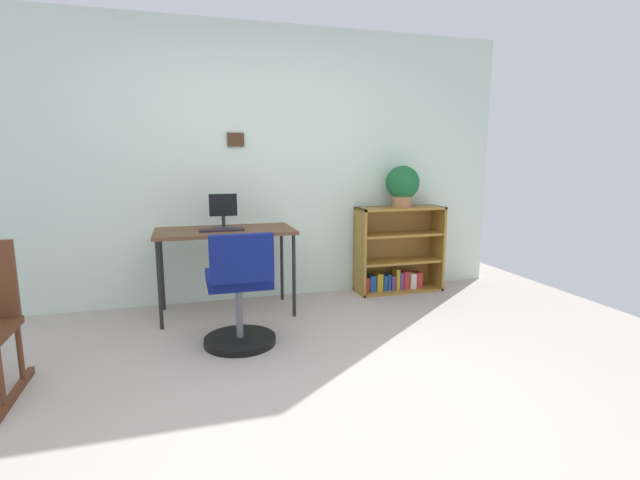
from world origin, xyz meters
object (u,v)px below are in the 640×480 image
at_px(desk, 225,236).
at_px(keyboard, 222,230).
at_px(office_chair, 240,297).
at_px(bookshelf_low, 397,254).
at_px(potted_plant_on_shelf, 402,185).
at_px(monitor, 223,211).

relative_size(desk, keyboard, 3.16).
height_order(keyboard, office_chair, office_chair).
xyz_separation_m(keyboard, office_chair, (0.05, -0.70, -0.38)).
bearing_deg(bookshelf_low, desk, -171.63).
distance_m(office_chair, potted_plant_on_shelf, 2.11).
bearing_deg(monitor, bookshelf_low, 5.92).
bearing_deg(potted_plant_on_shelf, desk, -173.54).
bearing_deg(keyboard, potted_plant_on_shelf, 8.98).
bearing_deg(keyboard, monitor, 78.79).
bearing_deg(bookshelf_low, potted_plant_on_shelf, -76.35).
bearing_deg(office_chair, desk, 91.55).
bearing_deg(potted_plant_on_shelf, bookshelf_low, 103.65).
bearing_deg(monitor, office_chair, -88.43).
xyz_separation_m(desk, keyboard, (-0.03, -0.08, 0.07)).
bearing_deg(bookshelf_low, keyboard, -169.16).
xyz_separation_m(monitor, keyboard, (-0.03, -0.16, -0.14)).
height_order(keyboard, bookshelf_low, bookshelf_low).
height_order(monitor, office_chair, monitor).
distance_m(desk, monitor, 0.22).
distance_m(monitor, keyboard, 0.22).
height_order(desk, potted_plant_on_shelf, potted_plant_on_shelf).
relative_size(desk, potted_plant_on_shelf, 2.84).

